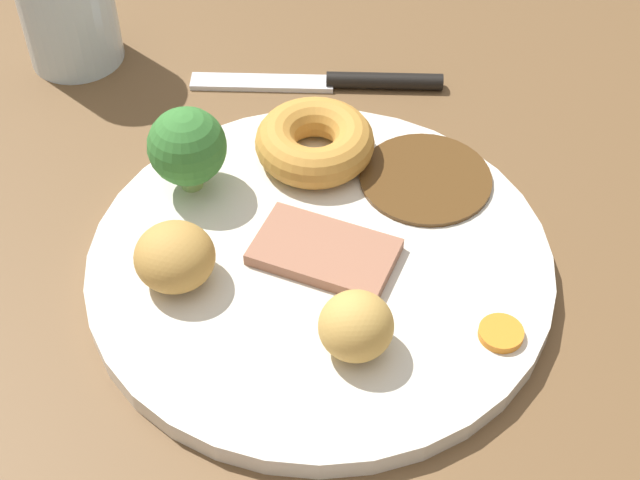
{
  "coord_description": "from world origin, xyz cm",
  "views": [
    {
      "loc": [
        -36.72,
        -1.58,
        45.77
      ],
      "look_at": [
        0.39,
        -1.47,
        6.0
      ],
      "focal_mm": 52.06,
      "sensor_mm": 36.0,
      "label": 1
    }
  ],
  "objects_px": {
    "roast_potato_left": "(175,257)",
    "roast_potato_right": "(356,326)",
    "yorkshire_pudding": "(315,142)",
    "dinner_plate": "(320,259)",
    "meat_slice_main": "(324,249)",
    "knife": "(339,82)",
    "broccoli_floret": "(187,147)",
    "carrot_coin_front": "(501,333)"
  },
  "relations": [
    {
      "from": "dinner_plate",
      "to": "yorkshire_pudding",
      "type": "height_order",
      "value": "yorkshire_pudding"
    },
    {
      "from": "yorkshire_pudding",
      "to": "roast_potato_left",
      "type": "height_order",
      "value": "roast_potato_left"
    },
    {
      "from": "carrot_coin_front",
      "to": "roast_potato_right",
      "type": "bearing_deg",
      "value": 95.63
    },
    {
      "from": "roast_potato_right",
      "to": "yorkshire_pudding",
      "type": "bearing_deg",
      "value": 8.47
    },
    {
      "from": "yorkshire_pudding",
      "to": "roast_potato_right",
      "type": "relative_size",
      "value": 1.91
    },
    {
      "from": "yorkshire_pudding",
      "to": "carrot_coin_front",
      "type": "height_order",
      "value": "yorkshire_pudding"
    },
    {
      "from": "meat_slice_main",
      "to": "roast_potato_right",
      "type": "bearing_deg",
      "value": -166.3
    },
    {
      "from": "yorkshire_pudding",
      "to": "dinner_plate",
      "type": "bearing_deg",
      "value": -177.49
    },
    {
      "from": "meat_slice_main",
      "to": "knife",
      "type": "bearing_deg",
      "value": -3.49
    },
    {
      "from": "yorkshire_pudding",
      "to": "knife",
      "type": "bearing_deg",
      "value": -10.42
    },
    {
      "from": "knife",
      "to": "meat_slice_main",
      "type": "bearing_deg",
      "value": 88.27
    },
    {
      "from": "roast_potato_left",
      "to": "broccoli_floret",
      "type": "relative_size",
      "value": 0.81
    },
    {
      "from": "roast_potato_left",
      "to": "meat_slice_main",
      "type": "bearing_deg",
      "value": -77.29
    },
    {
      "from": "meat_slice_main",
      "to": "carrot_coin_front",
      "type": "height_order",
      "value": "meat_slice_main"
    },
    {
      "from": "knife",
      "to": "roast_potato_left",
      "type": "bearing_deg",
      "value": 66.0
    },
    {
      "from": "roast_potato_right",
      "to": "meat_slice_main",
      "type": "bearing_deg",
      "value": 13.7
    },
    {
      "from": "meat_slice_main",
      "to": "knife",
      "type": "xyz_separation_m",
      "value": [
        0.18,
        -0.01,
        -0.01
      ]
    },
    {
      "from": "broccoli_floret",
      "to": "knife",
      "type": "height_order",
      "value": "broccoli_floret"
    },
    {
      "from": "roast_potato_left",
      "to": "yorkshire_pudding",
      "type": "bearing_deg",
      "value": -36.83
    },
    {
      "from": "yorkshire_pudding",
      "to": "broccoli_floret",
      "type": "bearing_deg",
      "value": 108.91
    },
    {
      "from": "knife",
      "to": "yorkshire_pudding",
      "type": "bearing_deg",
      "value": 81.34
    },
    {
      "from": "yorkshire_pudding",
      "to": "carrot_coin_front",
      "type": "relative_size",
      "value": 3.12
    },
    {
      "from": "carrot_coin_front",
      "to": "yorkshire_pudding",
      "type": "bearing_deg",
      "value": 35.15
    },
    {
      "from": "roast_potato_left",
      "to": "roast_potato_right",
      "type": "xyz_separation_m",
      "value": [
        -0.05,
        -0.1,
        0.0
      ]
    },
    {
      "from": "roast_potato_left",
      "to": "carrot_coin_front",
      "type": "relative_size",
      "value": 1.87
    },
    {
      "from": "yorkshire_pudding",
      "to": "broccoli_floret",
      "type": "relative_size",
      "value": 1.36
    },
    {
      "from": "dinner_plate",
      "to": "yorkshire_pudding",
      "type": "bearing_deg",
      "value": 2.51
    },
    {
      "from": "dinner_plate",
      "to": "knife",
      "type": "relative_size",
      "value": 1.49
    },
    {
      "from": "dinner_plate",
      "to": "carrot_coin_front",
      "type": "bearing_deg",
      "value": -122.15
    },
    {
      "from": "roast_potato_right",
      "to": "broccoli_floret",
      "type": "relative_size",
      "value": 0.71
    },
    {
      "from": "broccoli_floret",
      "to": "roast_potato_right",
      "type": "bearing_deg",
      "value": -141.6
    },
    {
      "from": "meat_slice_main",
      "to": "roast_potato_left",
      "type": "bearing_deg",
      "value": 102.71
    },
    {
      "from": "roast_potato_left",
      "to": "knife",
      "type": "relative_size",
      "value": 0.25
    },
    {
      "from": "dinner_plate",
      "to": "meat_slice_main",
      "type": "bearing_deg",
      "value": -126.59
    },
    {
      "from": "roast_potato_right",
      "to": "carrot_coin_front",
      "type": "xyz_separation_m",
      "value": [
        0.01,
        -0.08,
        -0.02
      ]
    },
    {
      "from": "dinner_plate",
      "to": "meat_slice_main",
      "type": "xyz_separation_m",
      "value": [
        -0.0,
        -0.0,
        0.01
      ]
    },
    {
      "from": "carrot_coin_front",
      "to": "roast_potato_left",
      "type": "bearing_deg",
      "value": 77.17
    },
    {
      "from": "yorkshire_pudding",
      "to": "roast_potato_left",
      "type": "relative_size",
      "value": 1.67
    },
    {
      "from": "yorkshire_pudding",
      "to": "knife",
      "type": "height_order",
      "value": "yorkshire_pudding"
    },
    {
      "from": "roast_potato_right",
      "to": "broccoli_floret",
      "type": "distance_m",
      "value": 0.16
    },
    {
      "from": "dinner_plate",
      "to": "roast_potato_right",
      "type": "bearing_deg",
      "value": -164.67
    },
    {
      "from": "broccoli_floret",
      "to": "knife",
      "type": "bearing_deg",
      "value": -38.36
    }
  ]
}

